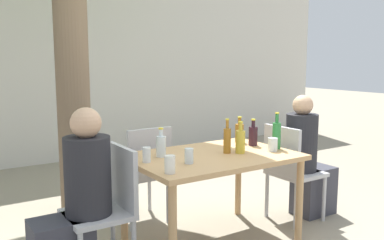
{
  "coord_description": "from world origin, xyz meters",
  "views": [
    {
      "loc": [
        -2.01,
        -2.78,
        1.56
      ],
      "look_at": [
        0.0,
        0.3,
        1.01
      ],
      "focal_mm": 40.0,
      "sensor_mm": 36.0,
      "label": 1
    }
  ],
  "objects_px": {
    "patio_chair_1": "(290,167)",
    "amber_bottle_0": "(239,132)",
    "patio_chair_0": "(109,202)",
    "drinking_glass_3": "(189,156)",
    "amber_bottle_1": "(227,140)",
    "drinking_glass_0": "(147,155)",
    "patio_chair_2": "(145,169)",
    "water_bottle_5": "(161,146)",
    "wine_bottle_3": "(253,135)",
    "green_bottle_4": "(277,135)",
    "oil_cruet_2": "(240,141)",
    "person_seated_0": "(76,206)",
    "dining_table_front": "(212,165)",
    "person_seated_1": "(307,164)",
    "drinking_glass_2": "(170,164)",
    "drinking_glass_1": "(273,144)"
  },
  "relations": [
    {
      "from": "patio_chair_0",
      "to": "drinking_glass_3",
      "type": "bearing_deg",
      "value": 76.0
    },
    {
      "from": "patio_chair_2",
      "to": "water_bottle_5",
      "type": "bearing_deg",
      "value": 77.62
    },
    {
      "from": "green_bottle_4",
      "to": "drinking_glass_3",
      "type": "height_order",
      "value": "green_bottle_4"
    },
    {
      "from": "patio_chair_2",
      "to": "wine_bottle_3",
      "type": "bearing_deg",
      "value": 142.94
    },
    {
      "from": "patio_chair_0",
      "to": "green_bottle_4",
      "type": "height_order",
      "value": "green_bottle_4"
    },
    {
      "from": "dining_table_front",
      "to": "patio_chair_2",
      "type": "xyz_separation_m",
      "value": [
        -0.27,
        0.69,
        -0.15
      ]
    },
    {
      "from": "dining_table_front",
      "to": "person_seated_1",
      "type": "distance_m",
      "value": 1.16
    },
    {
      "from": "oil_cruet_2",
      "to": "water_bottle_5",
      "type": "bearing_deg",
      "value": 158.18
    },
    {
      "from": "wine_bottle_3",
      "to": "drinking_glass_3",
      "type": "relative_size",
      "value": 2.09
    },
    {
      "from": "person_seated_1",
      "to": "wine_bottle_3",
      "type": "relative_size",
      "value": 4.96
    },
    {
      "from": "patio_chair_0",
      "to": "drinking_glass_0",
      "type": "bearing_deg",
      "value": 99.59
    },
    {
      "from": "person_seated_1",
      "to": "green_bottle_4",
      "type": "relative_size",
      "value": 3.76
    },
    {
      "from": "green_bottle_4",
      "to": "dining_table_front",
      "type": "bearing_deg",
      "value": 168.6
    },
    {
      "from": "dining_table_front",
      "to": "person_seated_1",
      "type": "height_order",
      "value": "person_seated_1"
    },
    {
      "from": "person_seated_1",
      "to": "drinking_glass_1",
      "type": "xyz_separation_m",
      "value": [
        -0.64,
        -0.18,
        0.29
      ]
    },
    {
      "from": "drinking_glass_3",
      "to": "wine_bottle_3",
      "type": "bearing_deg",
      "value": 15.92
    },
    {
      "from": "drinking_glass_0",
      "to": "drinking_glass_2",
      "type": "relative_size",
      "value": 0.94
    },
    {
      "from": "patio_chair_1",
      "to": "amber_bottle_0",
      "type": "relative_size",
      "value": 3.8
    },
    {
      "from": "amber_bottle_1",
      "to": "drinking_glass_3",
      "type": "relative_size",
      "value": 2.51
    },
    {
      "from": "wine_bottle_3",
      "to": "water_bottle_5",
      "type": "height_order",
      "value": "wine_bottle_3"
    },
    {
      "from": "amber_bottle_0",
      "to": "drinking_glass_0",
      "type": "distance_m",
      "value": 1.11
    },
    {
      "from": "dining_table_front",
      "to": "wine_bottle_3",
      "type": "relative_size",
      "value": 5.56
    },
    {
      "from": "amber_bottle_0",
      "to": "drinking_glass_2",
      "type": "xyz_separation_m",
      "value": [
        -1.1,
        -0.59,
        -0.03
      ]
    },
    {
      "from": "amber_bottle_1",
      "to": "green_bottle_4",
      "type": "height_order",
      "value": "green_bottle_4"
    },
    {
      "from": "drinking_glass_3",
      "to": "amber_bottle_0",
      "type": "bearing_deg",
      "value": 26.96
    },
    {
      "from": "amber_bottle_1",
      "to": "drinking_glass_1",
      "type": "height_order",
      "value": "amber_bottle_1"
    },
    {
      "from": "person_seated_0",
      "to": "amber_bottle_0",
      "type": "xyz_separation_m",
      "value": [
        1.66,
        0.28,
        0.31
      ]
    },
    {
      "from": "amber_bottle_1",
      "to": "drinking_glass_0",
      "type": "height_order",
      "value": "amber_bottle_1"
    },
    {
      "from": "person_seated_0",
      "to": "oil_cruet_2",
      "type": "height_order",
      "value": "person_seated_0"
    },
    {
      "from": "person_seated_1",
      "to": "drinking_glass_3",
      "type": "distance_m",
      "value": 1.5
    },
    {
      "from": "person_seated_0",
      "to": "amber_bottle_0",
      "type": "distance_m",
      "value": 1.72
    },
    {
      "from": "wine_bottle_3",
      "to": "drinking_glass_3",
      "type": "distance_m",
      "value": 0.88
    },
    {
      "from": "patio_chair_0",
      "to": "patio_chair_1",
      "type": "bearing_deg",
      "value": 90.0
    },
    {
      "from": "green_bottle_4",
      "to": "oil_cruet_2",
      "type": "bearing_deg",
      "value": 174.38
    },
    {
      "from": "green_bottle_4",
      "to": "person_seated_0",
      "type": "bearing_deg",
      "value": 176.02
    },
    {
      "from": "patio_chair_0",
      "to": "oil_cruet_2",
      "type": "relative_size",
      "value": 3.44
    },
    {
      "from": "amber_bottle_1",
      "to": "drinking_glass_0",
      "type": "relative_size",
      "value": 2.48
    },
    {
      "from": "amber_bottle_0",
      "to": "patio_chair_2",
      "type": "bearing_deg",
      "value": 152.18
    },
    {
      "from": "amber_bottle_0",
      "to": "amber_bottle_1",
      "type": "distance_m",
      "value": 0.49
    },
    {
      "from": "drinking_glass_2",
      "to": "drinking_glass_3",
      "type": "bearing_deg",
      "value": 31.68
    },
    {
      "from": "water_bottle_5",
      "to": "drinking_glass_2",
      "type": "distance_m",
      "value": 0.51
    },
    {
      "from": "amber_bottle_1",
      "to": "wine_bottle_3",
      "type": "height_order",
      "value": "amber_bottle_1"
    },
    {
      "from": "patio_chair_2",
      "to": "drinking_glass_1",
      "type": "height_order",
      "value": "patio_chair_2"
    },
    {
      "from": "wine_bottle_3",
      "to": "drinking_glass_0",
      "type": "height_order",
      "value": "wine_bottle_3"
    },
    {
      "from": "dining_table_front",
      "to": "wine_bottle_3",
      "type": "bearing_deg",
      "value": 10.13
    },
    {
      "from": "dining_table_front",
      "to": "amber_bottle_1",
      "type": "xyz_separation_m",
      "value": [
        0.14,
        -0.02,
        0.2
      ]
    },
    {
      "from": "person_seated_1",
      "to": "amber_bottle_0",
      "type": "height_order",
      "value": "person_seated_1"
    },
    {
      "from": "patio_chair_1",
      "to": "person_seated_0",
      "type": "bearing_deg",
      "value": 90.0
    },
    {
      "from": "patio_chair_0",
      "to": "drinking_glass_3",
      "type": "xyz_separation_m",
      "value": [
        0.59,
        -0.15,
        0.29
      ]
    },
    {
      "from": "water_bottle_5",
      "to": "drinking_glass_0",
      "type": "distance_m",
      "value": 0.21
    }
  ]
}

